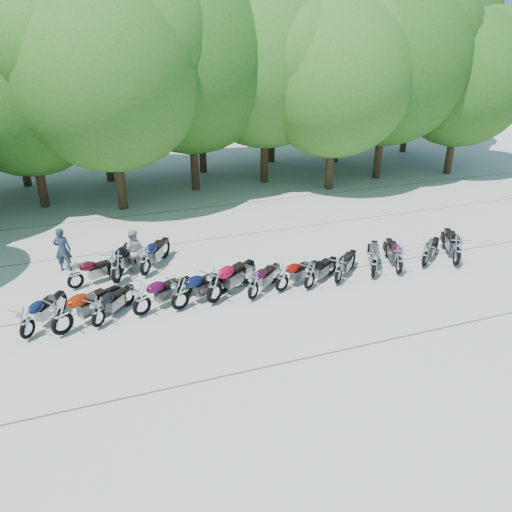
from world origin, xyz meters
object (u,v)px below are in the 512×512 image
object	(u,v)px
motorcycle_0	(26,322)
motorcycle_13	(458,250)
motorcycle_6	(253,285)
motorcycle_15	(116,266)
motorcycle_2	(97,311)
motorcycle_5	(214,285)
motorcycle_3	(141,299)
motorcycle_9	(339,270)
motorcycle_4	(180,293)
motorcycle_10	(374,263)
motorcycle_11	(400,259)
motorcycle_14	(75,275)
motorcycle_16	(145,260)
rider_1	(133,251)
motorcycle_7	(282,277)
motorcycle_8	(310,275)
rider_0	(63,250)
motorcycle_1	(61,315)
motorcycle_12	(426,254)

from	to	relation	value
motorcycle_0	motorcycle_13	distance (m)	14.90
motorcycle_6	motorcycle_15	bearing A→B (deg)	17.18
motorcycle_2	motorcycle_5	distance (m)	3.65
motorcycle_3	motorcycle_6	distance (m)	3.60
motorcycle_9	motorcycle_6	bearing A→B (deg)	47.65
motorcycle_4	motorcycle_10	bearing A→B (deg)	-113.34
motorcycle_10	motorcycle_11	size ratio (longest dim) A/B	1.02
motorcycle_4	motorcycle_14	distance (m)	4.03
motorcycle_11	motorcycle_4	bearing A→B (deg)	19.20
motorcycle_0	motorcycle_13	xyz separation A→B (m)	(14.90, -0.15, 0.08)
motorcycle_16	rider_1	xyz separation A→B (m)	(-0.30, 0.64, 0.14)
motorcycle_6	motorcycle_9	distance (m)	3.17
motorcycle_3	motorcycle_7	distance (m)	4.68
motorcycle_2	motorcycle_10	distance (m)	9.48
motorcycle_7	motorcycle_16	size ratio (longest dim) A/B	0.88
motorcycle_5	motorcycle_9	size ratio (longest dim) A/B	1.22
motorcycle_8	motorcycle_9	xyz separation A→B (m)	(1.12, 0.02, 0.01)
motorcycle_2	motorcycle_8	bearing A→B (deg)	-137.63
motorcycle_4	motorcycle_5	bearing A→B (deg)	-110.42
motorcycle_4	motorcycle_14	bearing A→B (deg)	27.56
motorcycle_14	rider_0	size ratio (longest dim) A/B	1.22
motorcycle_0	rider_1	xyz separation A→B (m)	(3.46, 3.50, 0.21)
motorcycle_1	motorcycle_14	world-z (taller)	motorcycle_1
motorcycle_5	rider_0	world-z (taller)	rider_0
motorcycle_12	motorcycle_2	bearing A→B (deg)	51.61
motorcycle_15	motorcycle_10	bearing A→B (deg)	-171.28
motorcycle_8	motorcycle_1	bearing A→B (deg)	58.47
motorcycle_15	rider_1	xyz separation A→B (m)	(0.72, 0.91, 0.08)
motorcycle_13	motorcycle_15	size ratio (longest dim) A/B	0.94
rider_1	motorcycle_2	bearing A→B (deg)	83.27
motorcycle_15	rider_1	bearing A→B (deg)	-103.42
motorcycle_1	rider_1	xyz separation A→B (m)	(2.50, 3.66, 0.11)
motorcycle_3	motorcycle_9	xyz separation A→B (m)	(6.76, -0.12, -0.06)
motorcycle_4	motorcycle_8	size ratio (longest dim) A/B	1.16
motorcycle_5	rider_1	size ratio (longest dim) A/B	1.56
motorcycle_14	motorcycle_9	bearing A→B (deg)	-127.51
motorcycle_1	motorcycle_8	world-z (taller)	motorcycle_1
motorcycle_13	rider_1	world-z (taller)	rider_1
motorcycle_3	rider_0	bearing A→B (deg)	2.47
motorcycle_10	rider_1	world-z (taller)	rider_1
motorcycle_4	motorcycle_15	xyz separation A→B (m)	(-1.74, 2.50, 0.06)
motorcycle_15	motorcycle_4	bearing A→B (deg)	149.88
motorcycle_5	motorcycle_8	xyz separation A→B (m)	(3.31, -0.13, -0.14)
motorcycle_14	motorcycle_15	xyz separation A→B (m)	(1.37, -0.07, 0.15)
motorcycle_10	rider_1	xyz separation A→B (m)	(-7.99, 3.46, 0.18)
rider_0	motorcycle_9	bearing A→B (deg)	170.02
motorcycle_2	motorcycle_9	bearing A→B (deg)	-137.58
motorcycle_11	motorcycle_14	xyz separation A→B (m)	(-11.10, 2.69, -0.04)
motorcycle_0	rider_0	xyz separation A→B (m)	(1.02, 4.39, 0.24)
motorcycle_2	rider_1	bearing A→B (deg)	-71.01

